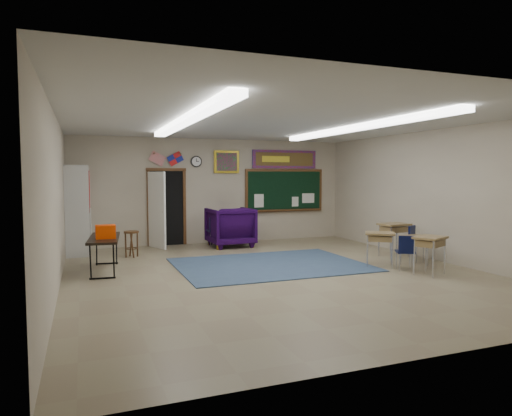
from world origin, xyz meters
name	(u,v)px	position (x,y,z in m)	size (l,w,h in m)	color
floor	(276,273)	(0.00, 0.00, 0.00)	(9.00, 9.00, 0.00)	#82785A
back_wall	(215,191)	(0.00, 4.50, 1.50)	(8.00, 0.04, 3.00)	#B9AD96
front_wall	(445,217)	(0.00, -4.50, 1.50)	(8.00, 0.04, 3.00)	#B9AD96
left_wall	(56,202)	(-4.00, 0.00, 1.50)	(0.04, 9.00, 3.00)	#B9AD96
right_wall	(437,195)	(4.00, 0.00, 1.50)	(0.04, 9.00, 3.00)	#B9AD96
ceiling	(277,122)	(0.00, 0.00, 3.00)	(8.00, 9.00, 0.04)	silver
area_rug	(270,265)	(0.20, 0.80, 0.01)	(4.00, 3.00, 0.02)	#334961
fluorescent_strips	(277,125)	(0.00, 0.00, 2.94)	(3.86, 6.00, 0.10)	white
doorway	(164,208)	(-1.50, 4.35, 1.06)	(1.10, 0.89, 2.16)	black
chalkboard	(285,192)	(2.20, 4.46, 1.46)	(2.55, 0.14, 1.30)	#533117
bulletin_board	(285,159)	(2.20, 4.47, 2.45)	(2.10, 0.05, 0.55)	red
framed_art_print	(227,162)	(0.35, 4.47, 2.35)	(0.75, 0.05, 0.65)	olive
wall_clock	(196,162)	(-0.55, 4.47, 2.35)	(0.32, 0.05, 0.32)	black
wall_flags	(166,156)	(-1.40, 4.44, 2.48)	(1.16, 0.06, 0.70)	red
storage_cabinet	(78,210)	(-3.71, 3.85, 1.10)	(0.59, 1.25, 2.20)	#B1B1AC
wingback_armchair	(230,227)	(0.20, 3.66, 0.54)	(1.15, 1.19, 1.08)	black
student_chair_reading	(214,231)	(-0.18, 3.92, 0.40)	(0.40, 0.40, 0.81)	black
student_chair_desk_a	(405,253)	(2.58, -0.69, 0.37)	(0.37, 0.37, 0.73)	black
student_chair_desk_b	(419,244)	(3.54, 0.01, 0.40)	(0.40, 0.40, 0.80)	black
student_desk_front_left	(380,247)	(2.35, -0.16, 0.41)	(0.76, 0.72, 0.73)	olive
student_desk_front_right	(394,238)	(3.38, 0.70, 0.45)	(0.72, 0.57, 0.81)	olive
student_desk_back_left	(430,253)	(2.75, -1.21, 0.42)	(0.77, 0.69, 0.76)	olive
student_desk_back_right	(414,249)	(3.11, -0.34, 0.36)	(0.58, 0.45, 0.65)	olive
folding_table	(105,253)	(-3.20, 1.40, 0.38)	(0.73, 1.75, 0.97)	black
wooden_stool	(132,244)	(-2.52, 2.89, 0.32)	(0.35, 0.35, 0.63)	#492A16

